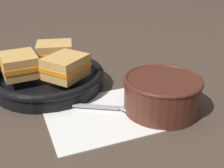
{
  "coord_description": "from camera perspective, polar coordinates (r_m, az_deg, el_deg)",
  "views": [
    {
      "loc": [
        -0.25,
        -0.43,
        0.29
      ],
      "look_at": [
        0.02,
        0.02,
        0.04
      ],
      "focal_mm": 45.0,
      "sensor_mm": 36.0,
      "label": 1
    }
  ],
  "objects": [
    {
      "name": "napkin",
      "position": [
        0.54,
        -1.84,
        -6.26
      ],
      "size": [
        0.24,
        0.21,
        0.0
      ],
      "color": "white",
      "rests_on": "ground_plane"
    },
    {
      "name": "sandwich_near_right",
      "position": [
        0.69,
        -11.56,
        6.36
      ],
      "size": [
        0.11,
        0.1,
        0.05
      ],
      "rotation": [
        0.0,
        0.0,
        9.04
      ],
      "color": "tan",
      "rests_on": "skillet"
    },
    {
      "name": "ground_plane",
      "position": [
        0.57,
        -0.35,
        -4.57
      ],
      "size": [
        4.0,
        4.0,
        0.0
      ],
      "primitive_type": "plane",
      "color": "#47382D"
    },
    {
      "name": "soup_bowl",
      "position": [
        0.55,
        10.14,
        -1.65
      ],
      "size": [
        0.15,
        0.15,
        0.07
      ],
      "color": "#4C2319",
      "rests_on": "ground_plane"
    },
    {
      "name": "spoon",
      "position": [
        0.55,
        1.84,
        -4.92
      ],
      "size": [
        0.15,
        0.12,
        0.01
      ],
      "rotation": [
        0.0,
        0.0,
        -0.66
      ],
      "color": "#9E9EA3",
      "rests_on": "napkin"
    },
    {
      "name": "sandwich_near_left",
      "position": [
        0.6,
        -9.36,
        3.49
      ],
      "size": [
        0.11,
        0.1,
        0.05
      ],
      "rotation": [
        0.0,
        0.0,
        6.78
      ],
      "color": "tan",
      "rests_on": "skillet"
    },
    {
      "name": "skillet",
      "position": [
        0.66,
        -12.72,
        1.07
      ],
      "size": [
        0.25,
        0.25,
        0.04
      ],
      "color": "black",
      "rests_on": "ground_plane"
    },
    {
      "name": "sandwich_far_left",
      "position": [
        0.63,
        -18.29,
        3.74
      ],
      "size": [
        0.08,
        0.09,
        0.05
      ],
      "rotation": [
        0.0,
        0.0,
        10.92
      ],
      "color": "tan",
      "rests_on": "skillet"
    }
  ]
}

